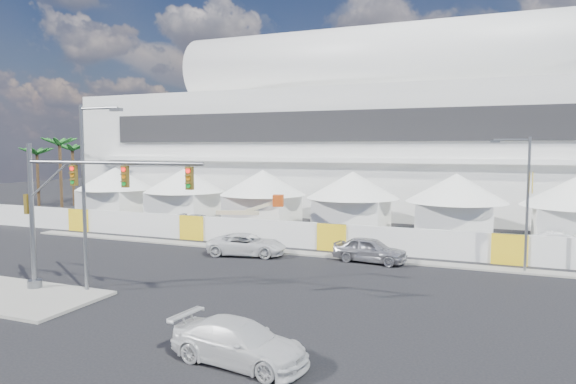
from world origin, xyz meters
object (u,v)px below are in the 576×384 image
at_px(pickup_curb, 247,244).
at_px(pickup_near, 239,342).
at_px(streetlight_median, 87,185).
at_px(boom_lift, 231,225).
at_px(sedan_silver, 370,250).
at_px(lot_car_c, 200,223).
at_px(streetlight_curb, 524,194).
at_px(lot_car_a, 564,243).
at_px(traffic_mast, 64,209).

distance_m(pickup_curb, pickup_near, 18.21).
distance_m(streetlight_median, boom_lift, 18.94).
xyz_separation_m(sedan_silver, streetlight_median, (-11.89, -12.61, 4.84)).
distance_m(sedan_silver, lot_car_c, 18.68).
bearing_deg(pickup_near, streetlight_curb, -21.49).
height_order(sedan_silver, boom_lift, boom_lift).
height_order(lot_car_a, traffic_mast, traffic_mast).
relative_size(sedan_silver, lot_car_a, 1.07).
bearing_deg(pickup_near, streetlight_median, 73.33).
distance_m(traffic_mast, streetlight_curb, 26.08).
bearing_deg(streetlight_median, pickup_near, -23.48).
bearing_deg(streetlight_curb, pickup_near, -118.30).
distance_m(pickup_curb, boom_lift, 8.39).
height_order(pickup_curb, boom_lift, boom_lift).
relative_size(pickup_near, lot_car_a, 1.14).
bearing_deg(streetlight_median, lot_car_a, 40.57).
relative_size(sedan_silver, streetlight_curb, 0.59).
bearing_deg(lot_car_a, streetlight_curb, 159.63).
xyz_separation_m(lot_car_c, streetlight_median, (5.44, -19.55, 4.96)).
bearing_deg(lot_car_c, lot_car_a, -83.40).
bearing_deg(lot_car_a, traffic_mast, 132.80).
height_order(pickup_near, streetlight_curb, streetlight_curb).
bearing_deg(sedan_silver, lot_car_a, -49.92).
xyz_separation_m(lot_car_c, streetlight_curb, (26.54, -6.22, 4.07)).
bearing_deg(streetlight_curb, lot_car_c, 166.80).
relative_size(sedan_silver, boom_lift, 0.68).
height_order(sedan_silver, pickup_curb, sedan_silver).
height_order(pickup_near, traffic_mast, traffic_mast).
bearing_deg(sedan_silver, streetlight_median, 143.40).
bearing_deg(lot_car_c, traffic_mast, -162.84).
height_order(sedan_silver, lot_car_c, sedan_silver).
height_order(sedan_silver, traffic_mast, traffic_mast).
xyz_separation_m(pickup_near, boom_lift, (-12.86, 23.18, 0.20)).
distance_m(pickup_curb, streetlight_curb, 18.29).
bearing_deg(sedan_silver, traffic_mast, 143.07).
bearing_deg(streetlight_curb, streetlight_median, -147.72).
bearing_deg(streetlight_curb, traffic_mast, -147.33).
distance_m(sedan_silver, streetlight_median, 18.00).
height_order(sedan_silver, streetlight_median, streetlight_median).
distance_m(lot_car_a, boom_lift, 25.84).
distance_m(pickup_near, streetlight_curb, 21.10).
xyz_separation_m(lot_car_a, traffic_mast, (-25.01, -21.43, 3.69)).
distance_m(pickup_curb, streetlight_median, 12.93).
bearing_deg(streetlight_curb, sedan_silver, -175.53).
bearing_deg(lot_car_c, streetlight_median, -160.03).
bearing_deg(lot_car_c, pickup_curb, -128.10).
xyz_separation_m(pickup_curb, streetlight_curb, (17.75, 1.84, 4.01)).
distance_m(sedan_silver, pickup_curb, 8.61).
bearing_deg(pickup_near, pickup_curb, 32.63).
height_order(traffic_mast, boom_lift, traffic_mast).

